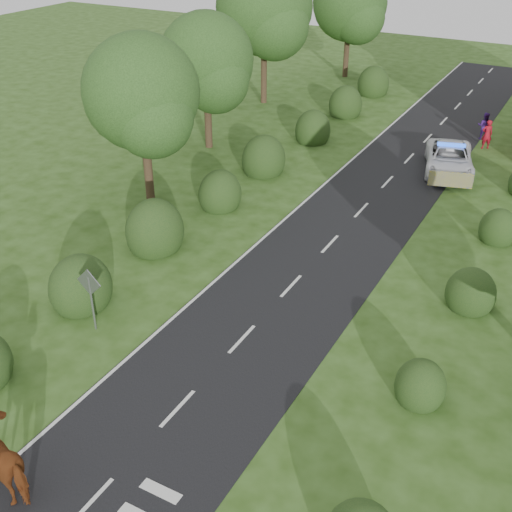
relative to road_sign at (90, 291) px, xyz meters
The scene contains 14 objects.
ground 5.63m from the road_sign, 21.80° to the right, with size 120.00×120.00×0.00m, color #2A4813.
road 14.03m from the road_sign, 68.96° to the left, with size 6.00×70.00×0.02m, color black.
road_markings 11.56m from the road_sign, 72.72° to the left, with size 4.96×70.00×0.01m.
hedgerow_left 9.85m from the road_sign, 98.87° to the left, with size 2.75×50.41×3.00m.
hedgerow_right 14.85m from the road_sign, 38.46° to the left, with size 2.10×45.78×2.10m.
tree_left_a 11.55m from the road_sign, 115.73° to the left, with size 5.74×5.60×8.38m.
tree_left_b 19.22m from the road_sign, 109.29° to the left, with size 5.74×5.60×8.07m.
tree_left_c 29.28m from the road_sign, 105.46° to the left, with size 6.97×6.80×10.22m.
tree_left_d 38.41m from the road_sign, 97.87° to the left, with size 6.15×6.00×8.89m.
road_sign is the anchor object (origin of this frame).
cow 7.07m from the road_sign, 66.34° to the right, with size 1.28×2.43×1.72m, color #5C3415.
police_van 22.37m from the road_sign, 70.38° to the left, with size 3.92×6.00×1.68m.
pedestrian_red 27.33m from the road_sign, 71.72° to the left, with size 0.66×0.43×1.80m, color #A91121.
pedestrian_purple 28.76m from the road_sign, 73.70° to the left, with size 0.84×0.65×1.73m, color #481E7E.
Camera 1 is at (9.23, -11.81, 13.99)m, focal length 45.00 mm.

